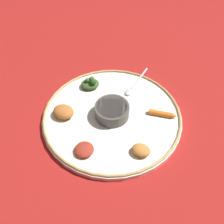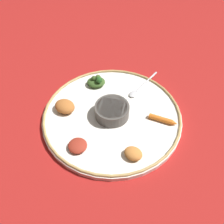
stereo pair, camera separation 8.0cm
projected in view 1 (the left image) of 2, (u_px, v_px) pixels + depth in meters
ground_plane at (112, 118)px, 0.83m from camera, size 2.40×2.40×0.00m
platter at (112, 117)px, 0.82m from camera, size 0.43×0.43×0.02m
platter_rim at (112, 115)px, 0.82m from camera, size 0.43×0.43×0.01m
center_bowl at (112, 111)px, 0.80m from camera, size 0.11×0.11×0.04m
spoon at (134, 86)px, 0.90m from camera, size 0.03×0.16×0.01m
greens_pile at (90, 83)px, 0.89m from camera, size 0.08×0.08×0.04m
carrot_near_spoon at (162, 114)px, 0.81m from camera, size 0.09×0.03×0.02m
mound_chickpea at (63, 112)px, 0.81m from camera, size 0.07×0.06×0.03m
mound_squash at (141, 150)px, 0.72m from camera, size 0.05×0.04×0.03m
mound_beet at (84, 150)px, 0.72m from camera, size 0.06×0.06×0.02m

